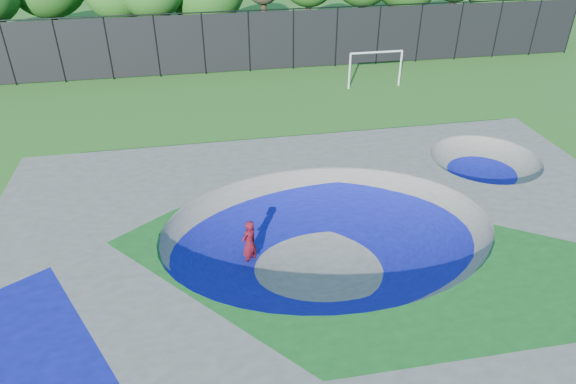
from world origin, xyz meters
name	(u,v)px	position (x,y,z in m)	size (l,w,h in m)	color
ground	(327,262)	(0.00, 0.00, 0.00)	(120.00, 120.00, 0.00)	#265C19
skate_deck	(327,245)	(0.00, 0.00, 0.75)	(22.00, 14.00, 1.50)	gray
skater	(249,243)	(-2.57, 0.38, 0.88)	(0.64, 0.42, 1.75)	#AA0D23
skateboard	(250,264)	(-2.57, 0.38, 0.03)	(0.78, 0.22, 0.05)	black
soccer_goal	(376,62)	(7.28, 16.43, 1.57)	(3.42, 0.12, 2.26)	silver
fence	(249,40)	(0.00, 21.00, 2.10)	(48.09, 0.09, 4.04)	black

